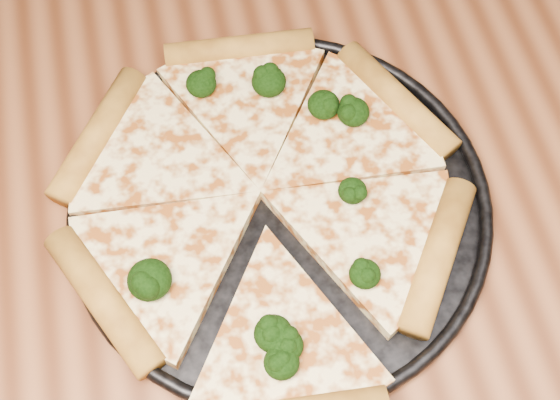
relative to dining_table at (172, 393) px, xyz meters
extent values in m
cube|color=brown|center=(0.00, 0.00, 0.07)|extent=(1.20, 0.90, 0.04)
cube|color=brown|center=(0.54, 0.39, -0.30)|extent=(0.06, 0.06, 0.71)
cylinder|color=black|center=(0.12, 0.11, 0.09)|extent=(0.34, 0.34, 0.01)
torus|color=black|center=(0.12, 0.11, 0.10)|extent=(0.35, 0.35, 0.01)
cylinder|color=gold|center=(0.24, 0.18, 0.11)|extent=(0.08, 0.13, 0.03)
cylinder|color=gold|center=(0.12, 0.27, 0.11)|extent=(0.14, 0.04, 0.03)
cylinder|color=gold|center=(-0.02, 0.20, 0.11)|extent=(0.10, 0.13, 0.03)
cylinder|color=gold|center=(-0.03, 0.05, 0.11)|extent=(0.08, 0.13, 0.03)
cylinder|color=gold|center=(0.23, 0.03, 0.11)|extent=(0.10, 0.13, 0.03)
ellipsoid|color=black|center=(0.17, 0.03, 0.12)|extent=(0.02, 0.02, 0.02)
ellipsoid|color=black|center=(0.17, 0.18, 0.12)|extent=(0.03, 0.03, 0.02)
ellipsoid|color=black|center=(0.20, 0.17, 0.12)|extent=(0.03, 0.03, 0.02)
ellipsoid|color=black|center=(0.10, -0.02, 0.12)|extent=(0.03, 0.03, 0.02)
ellipsoid|color=black|center=(0.09, -0.01, 0.12)|extent=(0.03, 0.03, 0.02)
ellipsoid|color=black|center=(0.01, 0.06, 0.12)|extent=(0.03, 0.03, 0.03)
ellipsoid|color=black|center=(0.08, 0.23, 0.12)|extent=(0.03, 0.03, 0.02)
ellipsoid|color=black|center=(0.09, -0.03, 0.12)|extent=(0.03, 0.03, 0.02)
ellipsoid|color=black|center=(0.18, 0.10, 0.12)|extent=(0.02, 0.02, 0.02)
ellipsoid|color=black|center=(0.13, 0.22, 0.12)|extent=(0.03, 0.03, 0.02)
camera|label=1|loc=(0.06, -0.17, 0.65)|focal=47.85mm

